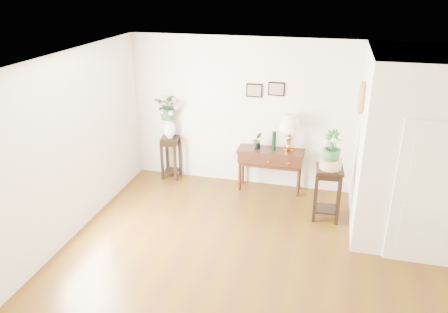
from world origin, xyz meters
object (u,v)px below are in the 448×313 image
(table_lamp, at_px, (289,133))
(plant_stand_a, at_px, (171,157))
(console_table, at_px, (270,170))
(plant_stand_b, at_px, (327,193))

(table_lamp, bearing_deg, plant_stand_a, 178.72)
(console_table, relative_size, plant_stand_a, 1.41)
(console_table, relative_size, plant_stand_b, 1.33)
(table_lamp, height_order, plant_stand_b, table_lamp)
(plant_stand_a, relative_size, plant_stand_b, 0.94)
(console_table, bearing_deg, plant_stand_b, -36.93)
(table_lamp, distance_m, plant_stand_b, 1.31)
(console_table, distance_m, plant_stand_b, 1.34)
(plant_stand_a, distance_m, plant_stand_b, 3.18)
(table_lamp, relative_size, plant_stand_a, 0.83)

